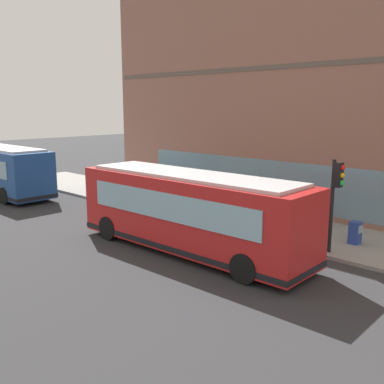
# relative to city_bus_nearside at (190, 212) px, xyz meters

# --- Properties ---
(ground) EXTENTS (120.00, 120.00, 0.00)m
(ground) POSITION_rel_city_bus_nearside_xyz_m (0.20, 1.63, -1.55)
(ground) COLOR #2D2D30
(sidewalk_curb) EXTENTS (4.64, 40.00, 0.15)m
(sidewalk_curb) POSITION_rel_city_bus_nearside_xyz_m (5.12, 1.63, -1.48)
(sidewalk_curb) COLOR gray
(sidewalk_curb) RESTS_ON ground
(building_corner) EXTENTS (7.29, 23.79, 13.54)m
(building_corner) POSITION_rel_city_bus_nearside_xyz_m (11.06, 1.63, 5.21)
(building_corner) COLOR #8C5B4C
(building_corner) RESTS_ON ground
(city_bus_nearside) EXTENTS (2.76, 10.09, 3.07)m
(city_bus_nearside) POSITION_rel_city_bus_nearside_xyz_m (0.00, 0.00, 0.00)
(city_bus_nearside) COLOR red
(city_bus_nearside) RESTS_ON ground
(traffic_light_near_corner) EXTENTS (0.32, 0.49, 3.50)m
(traffic_light_near_corner) POSITION_rel_city_bus_nearside_xyz_m (3.24, -4.28, 1.04)
(traffic_light_near_corner) COLOR black
(traffic_light_near_corner) RESTS_ON sidewalk_curb
(fire_hydrant) EXTENTS (0.35, 0.35, 0.74)m
(fire_hydrant) POSITION_rel_city_bus_nearside_xyz_m (3.67, 0.47, -1.04)
(fire_hydrant) COLOR yellow
(fire_hydrant) RESTS_ON sidewalk_curb
(pedestrian_walking_along_curb) EXTENTS (0.32, 0.32, 1.78)m
(pedestrian_walking_along_curb) POSITION_rel_city_bus_nearside_xyz_m (6.58, -1.72, -0.37)
(pedestrian_walking_along_curb) COLOR #8C3F8C
(pedestrian_walking_along_curb) RESTS_ON sidewalk_curb
(pedestrian_near_hydrant) EXTENTS (0.32, 0.32, 1.74)m
(pedestrian_near_hydrant) POSITION_rel_city_bus_nearside_xyz_m (5.77, -1.32, -0.40)
(pedestrian_near_hydrant) COLOR silver
(pedestrian_near_hydrant) RESTS_ON sidewalk_curb
(newspaper_vending_box) EXTENTS (0.44, 0.42, 0.90)m
(newspaper_vending_box) POSITION_rel_city_bus_nearside_xyz_m (4.90, -4.41, -0.95)
(newspaper_vending_box) COLOR #263F99
(newspaper_vending_box) RESTS_ON sidewalk_curb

